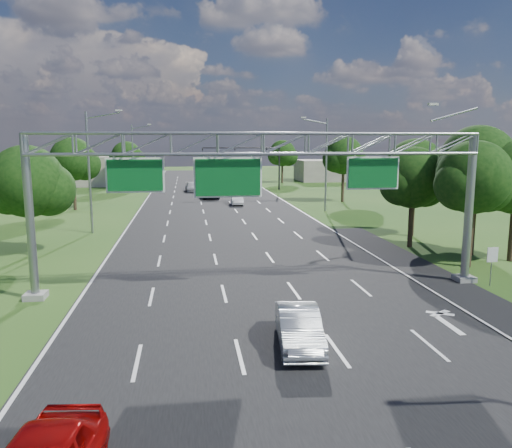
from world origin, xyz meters
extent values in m
plane|color=#224916|center=(0.00, 30.00, 0.00)|extent=(220.00, 220.00, 0.00)
cube|color=black|center=(0.00, 30.00, 0.00)|extent=(18.00, 180.00, 0.02)
cube|color=black|center=(10.20, 14.00, 0.00)|extent=(3.00, 30.00, 0.02)
cube|color=gray|center=(11.50, 12.00, 0.15)|extent=(1.00, 1.00, 0.30)
cylinder|color=gray|center=(11.50, 12.00, 4.00)|extent=(0.44, 0.44, 8.00)
cube|color=gray|center=(-11.00, 12.00, 0.15)|extent=(1.00, 1.00, 0.30)
cylinder|color=gray|center=(-11.00, 12.00, 4.00)|extent=(0.40, 0.40, 8.00)
cylinder|color=gray|center=(10.30, 12.00, 9.00)|extent=(2.54, 0.12, 0.79)
cube|color=beige|center=(9.10, 12.00, 9.50)|extent=(0.50, 0.22, 0.12)
cube|color=white|center=(-6.00, 11.98, 6.00)|extent=(2.80, 0.05, 1.70)
cube|color=#0B5821|center=(-6.00, 11.92, 6.00)|extent=(2.62, 0.05, 1.52)
cube|color=white|center=(-1.50, 11.98, 5.85)|extent=(3.40, 0.05, 2.00)
cube|color=#0B5821|center=(-1.50, 11.92, 5.85)|extent=(3.22, 0.05, 1.82)
cube|color=white|center=(6.00, 11.98, 6.00)|extent=(2.80, 0.05, 1.70)
cube|color=#0B5821|center=(6.00, 11.92, 6.00)|extent=(2.62, 0.05, 1.52)
cylinder|color=gray|center=(12.40, 11.00, 1.00)|extent=(0.06, 0.06, 2.00)
cube|color=white|center=(12.40, 10.97, 1.70)|extent=(0.60, 0.04, 0.80)
cylinder|color=black|center=(11.00, 65.00, 3.50)|extent=(0.24, 0.24, 7.00)
cylinder|color=black|center=(5.00, 65.00, 6.60)|extent=(12.00, 0.18, 0.18)
imported|color=black|center=(-1.00, 65.00, 6.05)|extent=(0.18, 0.22, 1.10)
imported|color=black|center=(4.00, 65.00, 6.05)|extent=(0.18, 0.22, 1.10)
imported|color=black|center=(9.00, 65.00, 6.05)|extent=(0.18, 0.22, 1.10)
cylinder|color=gray|center=(-11.50, 30.00, 5.00)|extent=(0.20, 0.20, 10.00)
cylinder|color=gray|center=(-10.20, 30.00, 9.70)|extent=(2.78, 0.12, 0.60)
cube|color=beige|center=(-8.90, 30.00, 10.10)|extent=(0.55, 0.22, 0.12)
cylinder|color=gray|center=(-11.50, 65.00, 5.00)|extent=(0.20, 0.20, 10.00)
cylinder|color=gray|center=(-10.20, 65.00, 9.70)|extent=(2.78, 0.12, 0.60)
cube|color=beige|center=(-8.90, 65.00, 10.10)|extent=(0.55, 0.22, 0.12)
cylinder|color=gray|center=(11.50, 40.00, 5.00)|extent=(0.20, 0.20, 10.00)
cylinder|color=gray|center=(10.20, 40.00, 9.70)|extent=(2.78, 0.12, 0.60)
cube|color=beige|center=(8.90, 40.00, 10.10)|extent=(0.55, 0.22, 0.12)
cylinder|color=#2D2116|center=(13.50, 15.00, 1.87)|extent=(0.36, 0.36, 3.74)
sphere|color=black|center=(13.50, 15.00, 5.50)|extent=(4.40, 4.40, 4.40)
sphere|color=black|center=(14.60, 15.40, 4.95)|extent=(3.30, 3.30, 3.30)
sphere|color=black|center=(12.51, 14.70, 5.06)|extent=(3.08, 3.08, 3.08)
cylinder|color=#2D2116|center=(15.50, 18.00, 2.09)|extent=(0.36, 0.36, 4.18)
sphere|color=black|center=(15.50, 18.00, 6.18)|extent=(5.00, 5.00, 5.00)
sphere|color=black|center=(16.75, 18.40, 5.55)|extent=(3.75, 3.75, 3.75)
sphere|color=black|center=(14.38, 17.70, 5.68)|extent=(3.50, 3.50, 3.50)
cylinder|color=#2D2116|center=(12.50, 21.00, 1.65)|extent=(0.36, 0.36, 3.30)
sphere|color=black|center=(12.50, 21.00, 5.06)|extent=(4.40, 4.40, 4.40)
sphere|color=black|center=(13.60, 21.40, 4.51)|extent=(3.30, 3.30, 3.30)
sphere|color=black|center=(11.51, 20.70, 4.62)|extent=(3.08, 3.08, 3.08)
cylinder|color=#2D2116|center=(17.00, 16.00, 1.76)|extent=(0.36, 0.36, 3.52)
sphere|color=black|center=(15.96, 15.70, 4.90)|extent=(3.22, 3.22, 3.22)
cylinder|color=#2D2116|center=(14.50, 25.00, 1.76)|extent=(0.36, 0.36, 3.52)
sphere|color=black|center=(14.50, 25.00, 5.44)|extent=(4.80, 4.80, 4.80)
sphere|color=black|center=(15.70, 25.40, 4.84)|extent=(3.60, 3.60, 3.60)
sphere|color=black|center=(13.42, 24.70, 4.96)|extent=(3.36, 3.36, 3.36)
cylinder|color=#2D2116|center=(-14.00, 22.00, 1.54)|extent=(0.36, 0.36, 3.08)
sphere|color=black|center=(-14.00, 22.00, 5.00)|extent=(4.80, 4.80, 4.80)
sphere|color=black|center=(-12.80, 22.40, 4.40)|extent=(3.60, 3.60, 3.60)
sphere|color=black|center=(-15.08, 21.70, 4.52)|extent=(3.36, 3.36, 3.36)
cylinder|color=#2D2116|center=(-16.00, 45.00, 1.87)|extent=(0.36, 0.36, 3.74)
sphere|color=black|center=(-16.00, 45.00, 5.66)|extent=(4.80, 4.80, 4.80)
sphere|color=black|center=(-14.80, 45.40, 5.06)|extent=(3.60, 3.60, 3.60)
sphere|color=black|center=(-17.08, 44.70, 5.18)|extent=(3.36, 3.36, 3.36)
cylinder|color=#2D2116|center=(-13.00, 70.00, 1.65)|extent=(0.36, 0.36, 3.30)
sphere|color=black|center=(-13.00, 70.00, 5.22)|extent=(4.80, 4.80, 4.80)
sphere|color=black|center=(-11.80, 70.40, 4.62)|extent=(3.60, 3.60, 3.60)
sphere|color=black|center=(-14.08, 69.70, 4.74)|extent=(3.36, 3.36, 3.36)
cylinder|color=#2D2116|center=(16.00, 48.00, 1.98)|extent=(0.36, 0.36, 3.96)
sphere|color=black|center=(16.00, 48.00, 5.88)|extent=(4.80, 4.80, 4.80)
sphere|color=black|center=(17.20, 48.40, 5.28)|extent=(3.60, 3.60, 3.60)
sphere|color=black|center=(14.92, 47.70, 5.40)|extent=(3.36, 3.36, 3.36)
cylinder|color=#2D2116|center=(14.00, 78.00, 1.76)|extent=(0.36, 0.36, 3.52)
sphere|color=black|center=(14.00, 78.00, 5.44)|extent=(4.80, 4.80, 4.80)
sphere|color=black|center=(15.20, 78.40, 4.84)|extent=(3.60, 3.60, 3.60)
sphere|color=black|center=(12.92, 77.70, 4.96)|extent=(3.36, 3.36, 3.36)
cube|color=gray|center=(-22.00, 78.00, 2.50)|extent=(14.00, 10.00, 5.00)
cube|color=gray|center=(24.00, 82.00, 2.00)|extent=(12.00, 9.00, 4.00)
imported|color=#ADB4B9|center=(0.51, 4.65, 0.72)|extent=(2.00, 4.54, 1.45)
imported|color=silver|center=(-2.73, 64.03, 0.67)|extent=(2.28, 4.77, 1.34)
imported|color=black|center=(-0.43, 54.06, 0.67)|extent=(2.37, 4.90, 1.34)
imported|color=silver|center=(2.50, 47.27, 0.65)|extent=(1.51, 3.96, 1.29)
cube|color=silver|center=(6.25, 74.10, 1.82)|extent=(2.67, 6.63, 3.31)
cube|color=silver|center=(6.25, 69.47, 1.21)|extent=(2.55, 2.44, 2.43)
cylinder|color=black|center=(5.04, 69.69, 0.55)|extent=(0.39, 1.10, 1.10)
cylinder|color=black|center=(7.47, 69.69, 0.55)|extent=(0.39, 1.10, 1.10)
cylinder|color=black|center=(5.04, 76.31, 0.55)|extent=(0.39, 1.10, 1.10)
cylinder|color=black|center=(7.47, 76.31, 0.55)|extent=(0.39, 1.10, 1.10)
camera|label=1|loc=(-3.55, -12.76, 7.63)|focal=35.00mm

